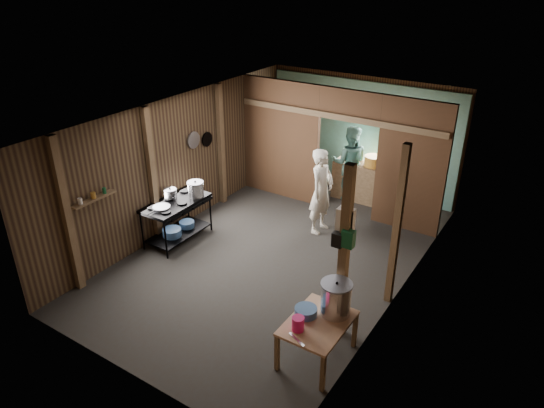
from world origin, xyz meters
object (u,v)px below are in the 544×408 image
Objects in this scene: gas_range at (177,221)px; stock_pot at (336,299)px; pink_bucket at (298,324)px; prep_table at (317,340)px; stove_pot_large at (196,190)px; yellow_tub at (374,161)px; cook at (321,191)px.

gas_range is 2.75× the size of stock_pot.
stock_pot reaches higher than pink_bucket.
gas_range reaches higher than prep_table.
stove_pot_large is at bearing 149.39° from pink_bucket.
gas_range is 4.32m from yellow_tub.
stock_pot is 0.62m from pink_bucket.
stock_pot is at bearing 70.72° from prep_table.
cook is (-1.61, 3.13, 0.55)m from prep_table.
pink_bucket is at bearing -118.15° from prep_table.
cook reaches higher than yellow_tub.
gas_range is at bearing 132.03° from cook.
stove_pot_large is at bearing 66.02° from gas_range.
prep_table is 3.99m from stove_pot_large.
prep_table is 5.09m from yellow_tub.
stock_pot is 2.55× the size of pink_bucket.
cook is (2.10, 1.78, 0.45)m from gas_range.
stock_pot is 0.29× the size of cook.
prep_table is 3.20× the size of stove_pot_large.
stock_pot reaches higher than prep_table.
stock_pot is 4.80m from yellow_tub.
pink_bucket reaches higher than prep_table.
pink_bucket is 5.28m from yellow_tub.
stove_pot_large is 1.63× the size of pink_bucket.
stove_pot_large reaches higher than pink_bucket.
gas_range is 1.34× the size of prep_table.
pink_bucket is at bearing -155.00° from cook.
cook is at bearing -100.60° from yellow_tub.
stock_pot is at bearing -21.71° from stove_pot_large.
stove_pot_large is 0.80× the size of yellow_tub.
yellow_tub is (-1.14, 5.15, 0.26)m from pink_bucket.
prep_table is at bearing -75.24° from yellow_tub.
stove_pot_large reaches higher than gas_range.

